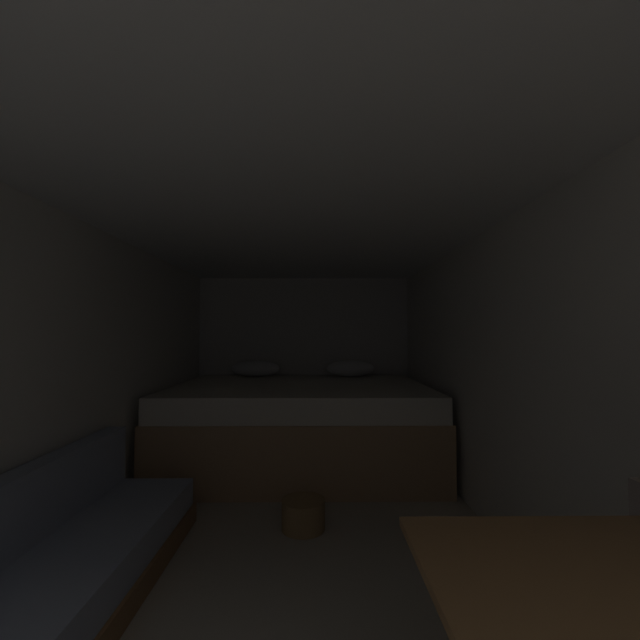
% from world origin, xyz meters
% --- Properties ---
extents(ground_plane, '(7.22, 7.22, 0.00)m').
position_xyz_m(ground_plane, '(0.00, 2.02, 0.00)').
color(ground_plane, '#B2A893').
extents(wall_back, '(2.73, 0.05, 2.02)m').
position_xyz_m(wall_back, '(0.00, 4.65, 1.01)').
color(wall_back, silver).
rests_on(wall_back, ground).
extents(wall_left, '(0.05, 5.22, 2.02)m').
position_xyz_m(wall_left, '(-1.34, 2.02, 1.01)').
color(wall_left, silver).
rests_on(wall_left, ground).
extents(wall_right, '(0.05, 5.22, 2.02)m').
position_xyz_m(wall_right, '(1.34, 2.02, 1.01)').
color(wall_right, silver).
rests_on(wall_right, ground).
extents(ceiling_slab, '(2.73, 5.22, 0.05)m').
position_xyz_m(ceiling_slab, '(0.00, 2.02, 2.04)').
color(ceiling_slab, white).
rests_on(ceiling_slab, wall_left).
extents(bed, '(2.51, 1.86, 0.99)m').
position_xyz_m(bed, '(0.00, 3.66, 0.41)').
color(bed, tan).
rests_on(bed, ground).
extents(wicker_basket, '(0.29, 0.29, 0.19)m').
position_xyz_m(wicker_basket, '(0.07, 2.29, 0.10)').
color(wicker_basket, olive).
rests_on(wicker_basket, ground).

